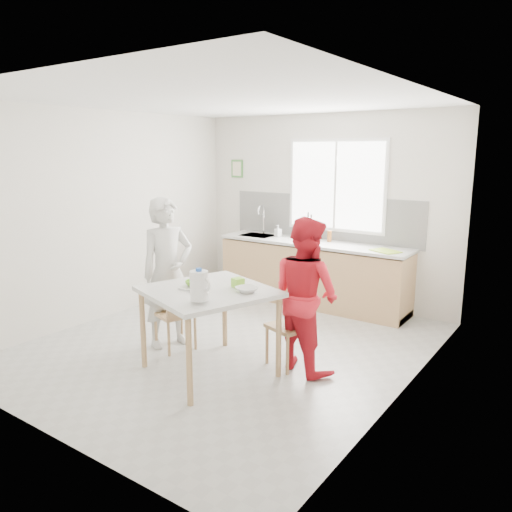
# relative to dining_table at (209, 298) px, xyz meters

# --- Properties ---
(ground) EXTENTS (4.50, 4.50, 0.00)m
(ground) POSITION_rel_dining_table_xyz_m (-0.26, 0.64, -0.77)
(ground) COLOR #B7B7B2
(ground) RESTS_ON ground
(room_shell) EXTENTS (4.50, 4.50, 4.50)m
(room_shell) POSITION_rel_dining_table_xyz_m (-0.26, 0.64, 0.88)
(room_shell) COLOR silver
(room_shell) RESTS_ON ground
(window) EXTENTS (1.50, 0.06, 1.30)m
(window) POSITION_rel_dining_table_xyz_m (-0.06, 2.87, 0.93)
(window) COLOR white
(window) RESTS_ON room_shell
(backsplash) EXTENTS (3.00, 0.02, 0.65)m
(backsplash) POSITION_rel_dining_table_xyz_m (-0.26, 2.88, 0.46)
(backsplash) COLOR white
(backsplash) RESTS_ON room_shell
(picture_frame) EXTENTS (0.22, 0.03, 0.28)m
(picture_frame) POSITION_rel_dining_table_xyz_m (-1.81, 2.87, 1.13)
(picture_frame) COLOR #4D9242
(picture_frame) RESTS_ON room_shell
(kitchen_counter) EXTENTS (2.84, 0.64, 1.37)m
(kitchen_counter) POSITION_rel_dining_table_xyz_m (-0.27, 2.59, -0.35)
(kitchen_counter) COLOR tan
(kitchen_counter) RESTS_ON ground
(dining_table) EXTENTS (1.42, 1.42, 0.86)m
(dining_table) POSITION_rel_dining_table_xyz_m (0.00, 0.00, 0.00)
(dining_table) COLOR silver
(dining_table) RESTS_ON ground
(chair_left) EXTENTS (0.48, 0.48, 0.82)m
(chair_left) POSITION_rel_dining_table_xyz_m (-0.65, 0.23, -0.32)
(chair_left) COLOR tan
(chair_left) RESTS_ON ground
(chair_far) EXTENTS (0.50, 0.50, 0.85)m
(chair_far) POSITION_rel_dining_table_xyz_m (0.60, 0.65, -0.30)
(chair_far) COLOR tan
(chair_far) RESTS_ON ground
(person_white) EXTENTS (0.58, 0.71, 1.69)m
(person_white) POSITION_rel_dining_table_xyz_m (-0.85, 0.29, 0.08)
(person_white) COLOR silver
(person_white) RESTS_ON ground
(person_red) EXTENTS (0.91, 0.81, 1.56)m
(person_red) POSITION_rel_dining_table_xyz_m (0.73, 0.63, 0.01)
(person_red) COLOR red
(person_red) RESTS_ON ground
(bowl_green) EXTENTS (0.22, 0.22, 0.05)m
(bowl_green) POSITION_rel_dining_table_xyz_m (-0.21, 0.02, 0.12)
(bowl_green) COLOR #74C72D
(bowl_green) RESTS_ON dining_table
(bowl_white) EXTENTS (0.26, 0.26, 0.05)m
(bowl_white) POSITION_rel_dining_table_xyz_m (0.37, 0.14, 0.11)
(bowl_white) COLOR white
(bowl_white) RESTS_ON dining_table
(milk_jug) EXTENTS (0.23, 0.16, 0.29)m
(milk_jug) POSITION_rel_dining_table_xyz_m (0.21, -0.37, 0.24)
(milk_jug) COLOR white
(milk_jug) RESTS_ON dining_table
(green_box) EXTENTS (0.13, 0.13, 0.09)m
(green_box) POSITION_rel_dining_table_xyz_m (0.19, 0.23, 0.13)
(green_box) COLOR #83D030
(green_box) RESTS_ON dining_table
(spoon) EXTENTS (0.16, 0.01, 0.01)m
(spoon) POSITION_rel_dining_table_xyz_m (-0.15, -0.18, 0.10)
(spoon) COLOR #A5A5AA
(spoon) RESTS_ON dining_table
(cutting_board) EXTENTS (0.42, 0.37, 0.01)m
(cutting_board) POSITION_rel_dining_table_xyz_m (0.84, 2.49, 0.16)
(cutting_board) COLOR #9BC52D
(cutting_board) RESTS_ON kitchen_counter
(wine_bottle_a) EXTENTS (0.07, 0.07, 0.32)m
(wine_bottle_a) POSITION_rel_dining_table_xyz_m (-0.41, 2.71, 0.31)
(wine_bottle_a) COLOR black
(wine_bottle_a) RESTS_ON kitchen_counter
(wine_bottle_b) EXTENTS (0.07, 0.07, 0.30)m
(wine_bottle_b) POSITION_rel_dining_table_xyz_m (-0.33, 2.65, 0.30)
(wine_bottle_b) COLOR black
(wine_bottle_b) RESTS_ON kitchen_counter
(jar_amber) EXTENTS (0.06, 0.06, 0.16)m
(jar_amber) POSITION_rel_dining_table_xyz_m (-0.06, 2.71, 0.23)
(jar_amber) COLOR #995621
(jar_amber) RESTS_ON kitchen_counter
(soap_bottle) EXTENTS (0.10, 0.10, 0.18)m
(soap_bottle) POSITION_rel_dining_table_xyz_m (-0.88, 2.64, 0.24)
(soap_bottle) COLOR #999999
(soap_bottle) RESTS_ON kitchen_counter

